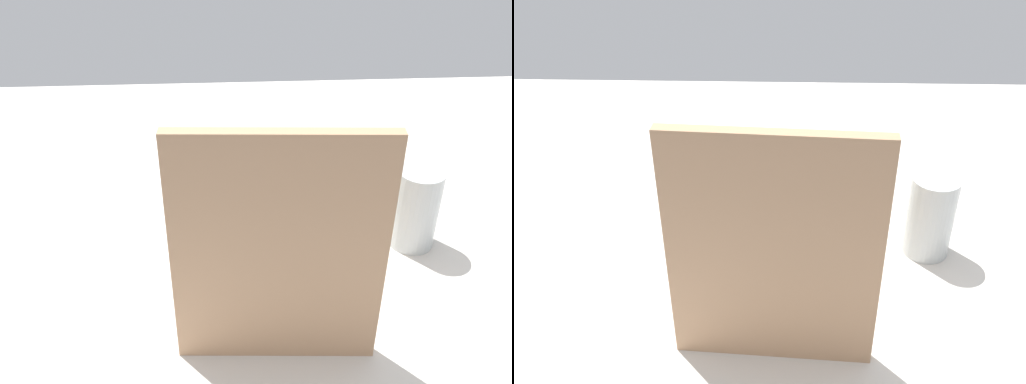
# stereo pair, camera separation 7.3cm
# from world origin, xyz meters

# --- Properties ---
(ground_plane) EXTENTS (1.80, 1.40, 0.03)m
(ground_plane) POSITION_xyz_m (0.00, 0.00, -0.01)
(ground_plane) COLOR silver
(fruit_bowl) EXTENTS (0.23, 0.23, 0.05)m
(fruit_bowl) POSITION_xyz_m (-0.04, 0.02, 0.02)
(fruit_bowl) COLOR beige
(fruit_bowl) RESTS_ON ground_plane
(orange_front_left) EXTENTS (0.07, 0.07, 0.07)m
(orange_front_left) POSITION_xyz_m (-0.01, 0.04, 0.08)
(orange_front_left) COLOR orange
(orange_front_left) RESTS_ON fruit_bowl
(orange_front_right) EXTENTS (0.07, 0.07, 0.07)m
(orange_front_right) POSITION_xyz_m (-0.07, 0.04, 0.08)
(orange_front_right) COLOR orange
(orange_front_right) RESTS_ON fruit_bowl
(orange_center) EXTENTS (0.07, 0.07, 0.07)m
(orange_center) POSITION_xyz_m (-0.05, -0.02, 0.08)
(orange_center) COLOR orange
(orange_center) RESTS_ON fruit_bowl
(banana_bunch) EXTENTS (0.14, 0.18, 0.08)m
(banana_bunch) POSITION_xyz_m (-0.06, 0.00, 0.09)
(banana_bunch) COLOR yellow
(banana_bunch) RESTS_ON fruit_bowl
(cutting_board) EXTENTS (0.28, 0.03, 0.36)m
(cutting_board) POSITION_xyz_m (-0.05, 0.31, 0.18)
(cutting_board) COLOR tan
(cutting_board) RESTS_ON ground_plane
(thermos_tumbler) EXTENTS (0.08, 0.08, 0.15)m
(thermos_tumbler) POSITION_xyz_m (-0.32, 0.07, 0.08)
(thermos_tumbler) COLOR #B5BCBC
(thermos_tumbler) RESTS_ON ground_plane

